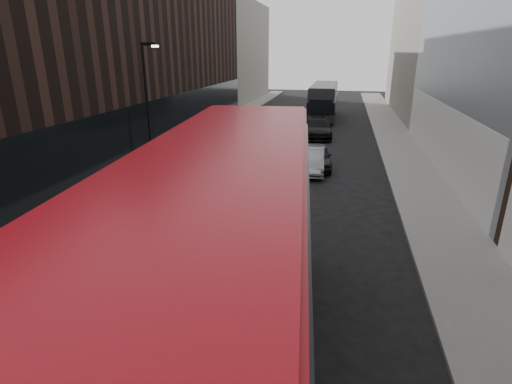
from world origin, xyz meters
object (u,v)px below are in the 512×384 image
Objects in this scene: street_lamp at (148,95)px; car_c at (317,128)px; grey_bus at (324,100)px; red_bus at (218,285)px; car_a at (317,156)px; car_b at (311,160)px.

street_lamp is 1.32× the size of car_c.
grey_bus is 9.74m from car_c.
grey_bus is at bearing 64.35° from street_lamp.
street_lamp is at bearing 114.19° from red_bus.
street_lamp reaches higher than grey_bus.
car_a is (0.67, -18.86, -1.16)m from grey_bus.
car_b is at bearing -95.22° from car_c.
red_bus is 1.20× the size of grey_bus.
red_bus is at bearing -97.11° from car_c.
car_a is 0.79× the size of car_c.
car_c is (0.05, -9.67, -1.10)m from grey_bus.
street_lamp is 0.65× the size of grey_bus.
car_c is (-0.62, 9.18, 0.06)m from car_a.
car_c is at bearing 88.19° from car_b.
car_c is at bearing 46.68° from street_lamp.
grey_bus is (-0.14, 36.71, -0.99)m from red_bus.
car_c is at bearing 88.13° from car_a.
grey_bus reaches higher than car_c.
street_lamp is at bearing 179.61° from car_a.
car_c is (-0.37, 10.14, 0.08)m from car_b.
red_bus is 17.04m from car_b.
street_lamp is 14.34m from car_c.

